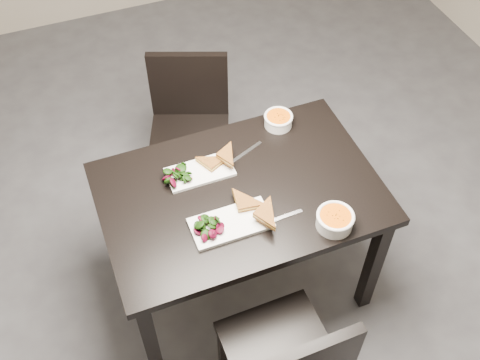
{
  "coord_description": "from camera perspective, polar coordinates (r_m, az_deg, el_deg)",
  "views": [
    {
      "loc": [
        -0.48,
        -1.65,
        2.68
      ],
      "look_at": [
        0.08,
        -0.19,
        0.82
      ],
      "focal_mm": 43.34,
      "sensor_mm": 36.0,
      "label": 1
    }
  ],
  "objects": [
    {
      "name": "soup_bowl_near",
      "position": [
        2.38,
        9.33,
        -3.85
      ],
      "size": [
        0.16,
        0.16,
        0.07
      ],
      "color": "white",
      "rests_on": "table"
    },
    {
      "name": "salad_near",
      "position": [
        2.33,
        -3.22,
        -4.54
      ],
      "size": [
        0.1,
        0.09,
        0.05
      ],
      "primitive_type": null,
      "color": "black",
      "rests_on": "plate_near"
    },
    {
      "name": "plate_far",
      "position": [
        2.55,
        -3.97,
        0.8
      ],
      "size": [
        0.29,
        0.15,
        0.01
      ],
      "primitive_type": "cube",
      "color": "white",
      "rests_on": "table"
    },
    {
      "name": "sandwich_near",
      "position": [
        2.37,
        0.44,
        -3.04
      ],
      "size": [
        0.18,
        0.14,
        0.05
      ],
      "primitive_type": null,
      "rotation": [
        0.0,
        0.0,
        -0.13
      ],
      "color": "#9E6421",
      "rests_on": "plate_near"
    },
    {
      "name": "plate_near",
      "position": [
        2.37,
        -0.9,
        -4.28
      ],
      "size": [
        0.33,
        0.17,
        0.02
      ],
      "primitive_type": "cube",
      "color": "white",
      "rests_on": "table"
    },
    {
      "name": "soup_bowl_far",
      "position": [
        2.74,
        3.8,
        5.96
      ],
      "size": [
        0.14,
        0.14,
        0.06
      ],
      "color": "white",
      "rests_on": "table"
    },
    {
      "name": "cutlery_near",
      "position": [
        2.4,
        4.2,
        -3.67
      ],
      "size": [
        0.18,
        0.02,
        0.0
      ],
      "primitive_type": "cube",
      "rotation": [
        0.0,
        0.0,
        0.04
      ],
      "color": "silver",
      "rests_on": "table"
    },
    {
      "name": "table",
      "position": [
        2.57,
        0.0,
        -2.44
      ],
      "size": [
        1.2,
        0.8,
        0.75
      ],
      "color": "black",
      "rests_on": "ground"
    },
    {
      "name": "cutlery_far",
      "position": [
        2.64,
        0.67,
        2.79
      ],
      "size": [
        0.17,
        0.08,
        0.0
      ],
      "primitive_type": "cube",
      "rotation": [
        0.0,
        0.0,
        0.39
      ],
      "color": "silver",
      "rests_on": "table"
    },
    {
      "name": "salad_far",
      "position": [
        2.52,
        -6.15,
        0.58
      ],
      "size": [
        0.09,
        0.08,
        0.04
      ],
      "primitive_type": null,
      "color": "black",
      "rests_on": "plate_far"
    },
    {
      "name": "chair_far",
      "position": [
        3.17,
        -4.98,
        5.76
      ],
      "size": [
        0.54,
        0.54,
        0.85
      ],
      "rotation": [
        0.0,
        0.0,
        -0.37
      ],
      "color": "black",
      "rests_on": "ground"
    },
    {
      "name": "ground",
      "position": [
        3.18,
        -2.66,
        -7.6
      ],
      "size": [
        5.0,
        5.0,
        0.0
      ],
      "primitive_type": "plane",
      "color": "#47474C",
      "rests_on": "ground"
    },
    {
      "name": "sandwich_far",
      "position": [
        2.53,
        -2.5,
        1.42
      ],
      "size": [
        0.18,
        0.16,
        0.05
      ],
      "primitive_type": null,
      "rotation": [
        0.0,
        0.0,
        0.45
      ],
      "color": "#9E6421",
      "rests_on": "plate_far"
    }
  ]
}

